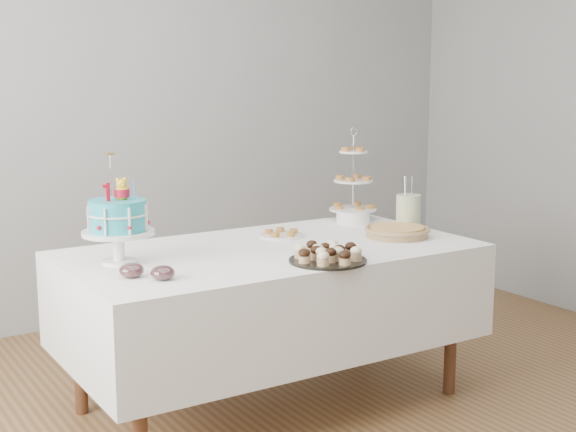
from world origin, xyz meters
TOP-DOWN VIEW (x-y plane):
  - floor at (0.00, 0.00)m, footprint 5.00×5.00m
  - walls at (0.00, 0.00)m, footprint 5.04×4.04m
  - table at (0.00, 0.30)m, footprint 1.92×1.02m
  - birthday_cake at (-0.72, 0.38)m, footprint 0.31×0.31m
  - cupcake_tray at (0.07, -0.07)m, footprint 0.34×0.34m
  - pie at (0.67, 0.19)m, footprint 0.33×0.33m
  - tiered_stand at (0.78, 0.70)m, footprint 0.27×0.27m
  - plate_stack at (0.71, 0.60)m, footprint 0.18×0.18m
  - pastry_plate at (0.19, 0.50)m, footprint 0.23×0.23m
  - jam_bowl_a at (-0.67, 0.03)m, footprint 0.10×0.10m
  - jam_bowl_b at (-0.76, 0.13)m, footprint 0.10×0.10m
  - utensil_pitcher at (0.84, 0.30)m, footprint 0.13×0.13m

SIDE VIEW (x-z plane):
  - floor at x=0.00m, z-range 0.00..0.00m
  - table at x=0.00m, z-range 0.16..0.93m
  - pastry_plate at x=0.19m, z-range 0.77..0.80m
  - jam_bowl_a at x=-0.67m, z-range 0.77..0.83m
  - jam_bowl_b at x=-0.76m, z-range 0.77..0.83m
  - pie at x=0.67m, z-range 0.77..0.83m
  - plate_stack at x=0.71m, z-range 0.77..0.84m
  - cupcake_tray at x=0.07m, z-range 0.77..0.85m
  - utensil_pitcher at x=0.84m, z-range 0.73..1.01m
  - birthday_cake at x=-0.72m, z-range 0.66..1.14m
  - tiered_stand at x=0.78m, z-range 0.73..1.24m
  - walls at x=0.00m, z-range 0.00..2.70m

